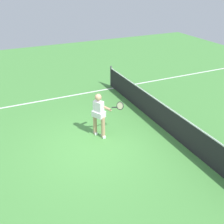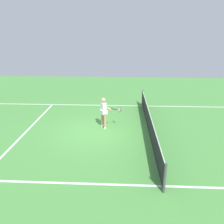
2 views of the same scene
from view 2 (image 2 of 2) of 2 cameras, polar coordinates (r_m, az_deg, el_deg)
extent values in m
plane|color=#4C9342|center=(11.40, -4.41, -4.72)|extent=(28.22, 28.22, 0.00)
cube|color=white|center=(12.27, -20.12, -4.11)|extent=(8.29, 0.10, 0.01)
cube|color=white|center=(15.25, -2.50, 1.69)|extent=(0.10, 19.70, 0.01)
cube|color=white|center=(7.85, -8.28, -17.16)|extent=(0.10, 19.70, 0.01)
cylinder|color=#4C4C51|center=(15.39, 7.58, 3.65)|extent=(0.08, 0.08, 1.02)
cylinder|color=#4C4C51|center=(7.30, 13.00, -15.79)|extent=(0.08, 0.08, 1.02)
cube|color=#232326|center=(11.22, 9.26, -2.86)|extent=(8.81, 0.02, 0.90)
cube|color=white|center=(11.05, 9.40, -0.61)|extent=(8.81, 0.02, 0.04)
cylinder|color=tan|center=(11.84, -2.39, -1.69)|extent=(0.13, 0.13, 0.78)
cylinder|color=tan|center=(11.53, -1.72, -2.29)|extent=(0.13, 0.13, 0.78)
cube|color=white|center=(11.97, -2.37, -3.26)|extent=(0.20, 0.10, 0.08)
cube|color=white|center=(11.66, -1.70, -3.88)|extent=(0.20, 0.10, 0.08)
cube|color=white|center=(11.46, -2.10, 1.04)|extent=(0.38, 0.32, 0.52)
cube|color=white|center=(11.53, -2.09, 0.10)|extent=(0.48, 0.43, 0.20)
sphere|color=tan|center=(11.34, -2.12, 2.96)|extent=(0.22, 0.22, 0.22)
cylinder|color=tan|center=(11.64, -1.69, 1.44)|extent=(0.43, 0.36, 0.37)
cylinder|color=tan|center=(11.38, -1.11, 1.01)|extent=(0.11, 0.48, 0.37)
cylinder|color=black|center=(11.33, 0.52, 0.72)|extent=(0.17, 0.28, 0.14)
torus|color=black|center=(11.47, 1.88, 0.64)|extent=(0.31, 0.24, 0.28)
cylinder|color=beige|center=(11.47, 1.88, 0.64)|extent=(0.25, 0.19, 0.23)
camera|label=1|loc=(5.28, -45.89, 16.97)|focal=42.65mm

